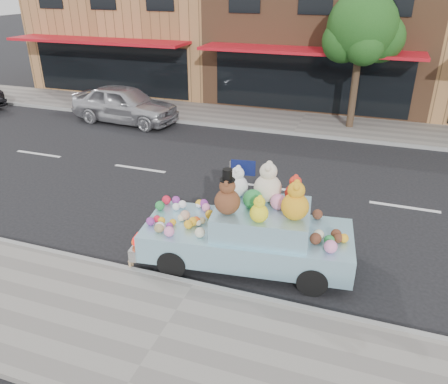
% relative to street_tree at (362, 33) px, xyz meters
% --- Properties ---
extents(ground, '(120.00, 120.00, 0.00)m').
position_rel_street_tree_xyz_m(ground, '(-2.03, -6.55, -3.69)').
color(ground, black).
rests_on(ground, ground).
extents(near_sidewalk, '(60.00, 3.00, 0.12)m').
position_rel_street_tree_xyz_m(near_sidewalk, '(-2.03, -13.05, -3.63)').
color(near_sidewalk, gray).
rests_on(near_sidewalk, ground).
extents(far_sidewalk, '(60.00, 3.00, 0.12)m').
position_rel_street_tree_xyz_m(far_sidewalk, '(-2.03, -0.05, -3.63)').
color(far_sidewalk, gray).
rests_on(far_sidewalk, ground).
extents(near_kerb, '(60.00, 0.12, 0.13)m').
position_rel_street_tree_xyz_m(near_kerb, '(-2.03, -11.55, -3.63)').
color(near_kerb, gray).
rests_on(near_kerb, ground).
extents(far_kerb, '(60.00, 0.12, 0.13)m').
position_rel_street_tree_xyz_m(far_kerb, '(-2.03, -1.55, -3.63)').
color(far_kerb, gray).
rests_on(far_kerb, ground).
extents(storefront_left, '(10.00, 9.80, 7.30)m').
position_rel_street_tree_xyz_m(storefront_left, '(-12.03, 5.42, -0.05)').
color(storefront_left, '#A77446').
rests_on(storefront_left, ground).
extents(storefront_mid, '(10.00, 9.80, 7.30)m').
position_rel_street_tree_xyz_m(storefront_mid, '(-2.03, 5.42, -0.05)').
color(storefront_mid, brown).
rests_on(storefront_mid, ground).
extents(street_tree, '(3.00, 2.70, 5.22)m').
position_rel_street_tree_xyz_m(street_tree, '(0.00, 0.00, 0.00)').
color(street_tree, '#38281C').
rests_on(street_tree, ground).
extents(car_silver, '(4.73, 2.22, 1.57)m').
position_rel_street_tree_xyz_m(car_silver, '(-9.11, -2.19, -2.91)').
color(car_silver, '#BBBBC0').
rests_on(car_silver, ground).
extents(art_car, '(4.66, 2.29, 2.29)m').
position_rel_street_tree_xyz_m(art_car, '(-1.26, -10.37, -2.89)').
color(art_car, black).
rests_on(art_car, ground).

